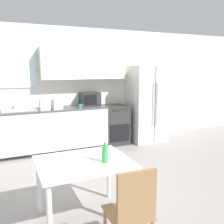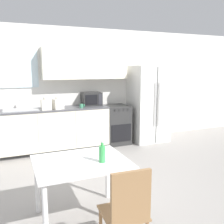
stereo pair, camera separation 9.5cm
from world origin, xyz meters
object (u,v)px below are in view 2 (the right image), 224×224
Objects in this scene: refrigerator at (148,104)px; coffee_mug at (82,106)px; dining_table at (81,170)px; drink_bottle at (102,153)px; dining_chair_near at (127,209)px; oven_range at (116,124)px; microwave at (91,99)px.

refrigerator is 1.72m from coffee_mug.
dining_table is 0.32m from drink_bottle.
coffee_mug is 0.13× the size of dining_chair_near.
coffee_mug is 0.46× the size of drink_bottle.
dining_chair_near is at bearing -111.91° from oven_range.
oven_range is at bearing 59.21° from dining_table.
microwave reaches higher than drink_bottle.
coffee_mug is (-0.31, -0.26, -0.11)m from microwave.
drink_bottle is (-1.40, -2.83, 0.38)m from oven_range.
oven_range is 0.49× the size of refrigerator.
microwave is 0.42m from coffee_mug.
oven_range reaches higher than dining_table.
oven_range is 3.15m from dining_table.
coffee_mug is (-0.88, -0.16, 0.53)m from oven_range.
dining_table is at bearing -132.94° from refrigerator.
oven_range is 0.98× the size of dining_chair_near.
refrigerator is at bearing 50.97° from drink_bottle.
dining_table is (-1.61, -2.70, 0.17)m from oven_range.
dining_chair_near is (-0.53, -3.35, -0.45)m from coffee_mug.
drink_bottle reaches higher than dining_table.
drink_bottle is at bearing -100.91° from coffee_mug.
coffee_mug is (-1.72, -0.09, 0.06)m from refrigerator.
dining_chair_near is 0.74m from drink_bottle.
coffee_mug is 3.42m from dining_chair_near.
drink_bottle is (-0.82, -2.94, -0.25)m from microwave.
microwave reaches higher than oven_range.
dining_table is at bearing -110.24° from microwave.
refrigerator is 3.55m from drink_bottle.
microwave is 0.41× the size of dining_table.
oven_range is at bearing 71.00° from dining_chair_near.
coffee_mug reaches higher than dining_table.
refrigerator reaches higher than microwave.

